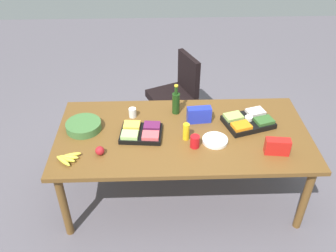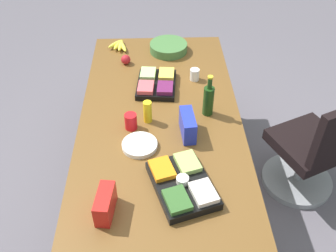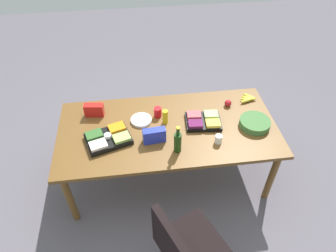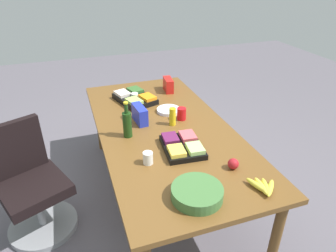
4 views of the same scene
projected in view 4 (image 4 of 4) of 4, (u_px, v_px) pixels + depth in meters
ground_plane at (165, 194)px, 2.94m from camera, size 10.00×10.00×0.00m
conference_table at (164, 134)px, 2.61m from camera, size 2.25×1.09×0.76m
office_chair at (33, 192)px, 2.44m from camera, size 0.63×0.63×0.93m
salad_bowl at (197, 193)px, 1.80m from camera, size 0.39×0.39×0.07m
apple_red at (233, 164)px, 2.05m from camera, size 0.09×0.09×0.08m
veggie_tray at (135, 98)px, 3.02m from camera, size 0.49×0.41×0.09m
fruit_platter at (182, 146)px, 2.26m from camera, size 0.38×0.31×0.07m
mustard_bottle at (173, 117)px, 2.58m from camera, size 0.06×0.06×0.16m
wine_bottle at (127, 124)px, 2.39m from camera, size 0.09×0.09×0.30m
red_solo_cup at (182, 114)px, 2.67m from camera, size 0.10×0.10×0.11m
chip_bag_red at (168, 85)px, 3.25m from camera, size 0.21×0.10×0.14m
banana_bunch at (264, 187)px, 1.86m from camera, size 0.21×0.18×0.04m
paper_cup at (148, 158)px, 2.10m from camera, size 0.09×0.09×0.09m
paper_plate_stack at (169, 110)px, 2.83m from camera, size 0.22×0.22×0.03m
chip_bag_blue at (140, 114)px, 2.62m from camera, size 0.23×0.10×0.15m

